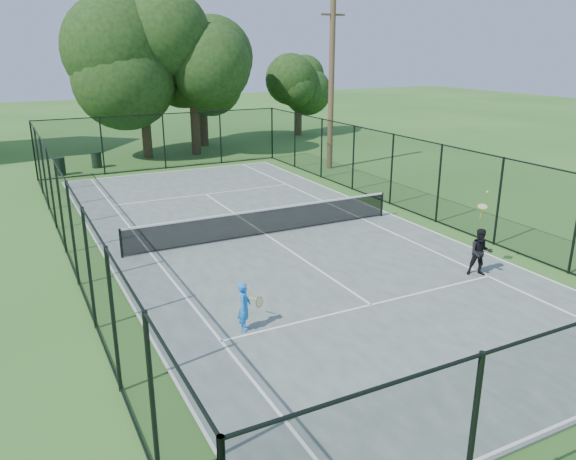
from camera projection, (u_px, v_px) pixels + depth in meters
name	position (u px, v px, depth m)	size (l,w,h in m)	color
ground	(266.00, 236.00, 19.87)	(120.00, 120.00, 0.00)	#2C5E20
tennis_court	(266.00, 235.00, 19.86)	(11.00, 24.00, 0.06)	#4D5A55
tennis_net	(266.00, 221.00, 19.69)	(10.08, 0.08, 0.95)	black
fence	(265.00, 195.00, 19.40)	(13.10, 26.10, 3.00)	black
tree_near_left	(141.00, 64.00, 32.35)	(6.76, 6.76, 8.82)	#332114
tree_near_mid	(193.00, 78.00, 33.60)	(5.75, 5.75, 7.52)	#332114
tree_near_right	(201.00, 70.00, 36.49)	(5.66, 5.66, 7.81)	#332114
tree_far_right	(298.00, 90.00, 41.70)	(4.05, 4.05, 5.35)	#332114
trash_bin_left	(60.00, 166.00, 29.13)	(0.58, 0.58, 0.94)	black
trash_bin_right	(97.00, 160.00, 30.98)	(0.58, 0.58, 0.88)	black
utility_pole	(331.00, 86.00, 29.61)	(1.40, 0.30, 8.72)	#4C3823
player_blue	(245.00, 306.00, 13.00)	(0.82, 0.52, 1.19)	blue
player_black	(481.00, 252.00, 16.12)	(0.86, 0.90, 2.41)	black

